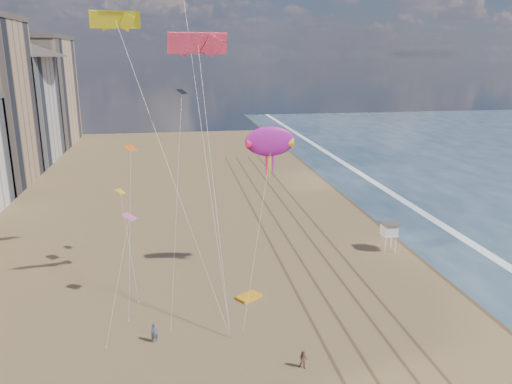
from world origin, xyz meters
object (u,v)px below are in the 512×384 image
(grounded_kite, at_px, (249,297))
(kite_flyer_a, at_px, (155,333))
(show_kite, at_px, (270,142))
(kite_flyer_b, at_px, (303,360))
(lifeguard_stand, at_px, (389,230))

(grounded_kite, relative_size, kite_flyer_a, 1.33)
(show_kite, bearing_deg, kite_flyer_b, -91.83)
(show_kite, bearing_deg, grounded_kite, -121.31)
(show_kite, relative_size, kite_flyer_a, 10.34)
(show_kite, bearing_deg, kite_flyer_a, -136.32)
(kite_flyer_a, height_order, kite_flyer_b, kite_flyer_a)
(grounded_kite, height_order, kite_flyer_b, kite_flyer_b)
(lifeguard_stand, xyz_separation_m, kite_flyer_a, (-26.55, -15.19, -1.83))
(grounded_kite, relative_size, show_kite, 0.13)
(grounded_kite, bearing_deg, lifeguard_stand, -6.69)
(show_kite, relative_size, kite_flyer_b, 12.08)
(show_kite, bearing_deg, lifeguard_stand, 15.75)
(grounded_kite, xyz_separation_m, show_kite, (2.84, 4.66, 14.07))
(grounded_kite, height_order, kite_flyer_a, kite_flyer_a)
(lifeguard_stand, distance_m, kite_flyer_b, 25.87)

